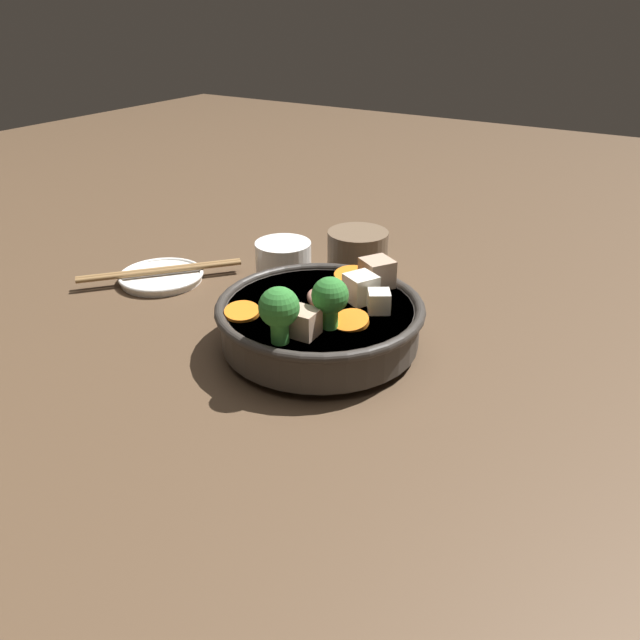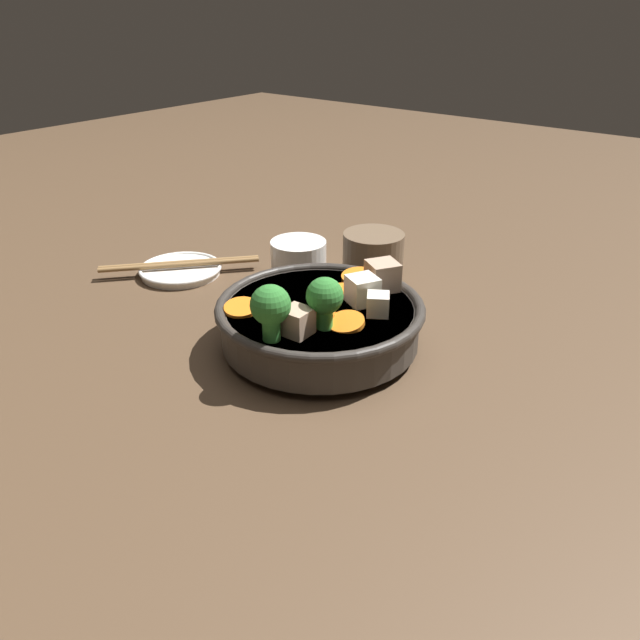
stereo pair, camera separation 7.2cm
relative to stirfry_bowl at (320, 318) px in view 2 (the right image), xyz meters
The scene contains 6 objects.
ground_plane 0.04m from the stirfry_bowl, 48.36° to the left, with size 3.00×3.00×0.00m, color #4C3826.
stirfry_bowl is the anchor object (origin of this frame).
side_saucer 0.30m from the stirfry_bowl, 82.05° to the left, with size 0.12×0.12×0.01m.
tea_cup 0.20m from the stirfry_bowl, 47.46° to the left, with size 0.08×0.08×0.06m.
dark_mug 0.21m from the stirfry_bowl, 16.76° to the left, with size 0.11×0.09×0.07m.
chopsticks_pair 0.30m from the stirfry_bowl, 82.05° to the left, with size 0.18×0.16×0.01m.
Camera 2 is at (-0.50, -0.39, 0.37)m, focal length 35.00 mm.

